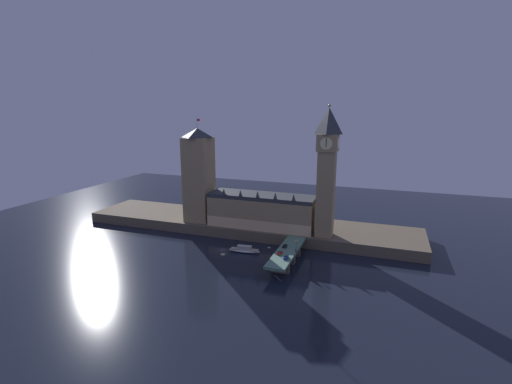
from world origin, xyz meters
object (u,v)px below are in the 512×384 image
object	(u,v)px
pedestrian_mid_walk	(295,250)
boat_upstream	(244,250)
street_lamp_near	(269,252)
street_lamp_mid	(296,244)
car_northbound_lead	(285,246)
victoria_tower	(199,175)
car_northbound_trail	(280,252)
car_southbound_lead	(286,257)
clock_tower	(327,169)

from	to	relation	value
pedestrian_mid_walk	boat_upstream	world-z (taller)	pedestrian_mid_walk
street_lamp_near	street_lamp_mid	world-z (taller)	street_lamp_near
pedestrian_mid_walk	boat_upstream	distance (m)	31.81
car_northbound_lead	street_lamp_near	distance (m)	19.76
victoria_tower	car_northbound_trail	world-z (taller)	victoria_tower
pedestrian_mid_walk	street_lamp_mid	xyz separation A→B (m)	(0.40, -0.17, 3.19)
car_northbound_lead	car_southbound_lead	distance (m)	15.25
clock_tower	boat_upstream	bearing A→B (deg)	-147.95
pedestrian_mid_walk	boat_upstream	size ratio (longest dim) A/B	0.10
pedestrian_mid_walk	street_lamp_mid	bearing A→B (deg)	-22.58
street_lamp_near	car_northbound_lead	bearing A→B (deg)	82.05
boat_upstream	clock_tower	bearing A→B (deg)	32.05
car_northbound_trail	boat_upstream	world-z (taller)	car_northbound_trail
victoria_tower	clock_tower	bearing A→B (deg)	-2.34
street_lamp_near	boat_upstream	world-z (taller)	street_lamp_near
victoria_tower	car_northbound_trail	bearing A→B (deg)	-30.95
car_southbound_lead	victoria_tower	bearing A→B (deg)	147.83
car_northbound_lead	car_southbound_lead	size ratio (longest dim) A/B	0.93
clock_tower	car_northbound_lead	distance (m)	49.59
car_northbound_lead	street_lamp_near	size ratio (longest dim) A/B	0.58
boat_upstream	victoria_tower	bearing A→B (deg)	146.26
car_northbound_lead	street_lamp_mid	world-z (taller)	street_lamp_mid
clock_tower	street_lamp_near	size ratio (longest dim) A/B	10.74
street_lamp_mid	boat_upstream	xyz separation A→B (m)	(-31.00, 6.10, -9.51)
pedestrian_mid_walk	victoria_tower	bearing A→B (deg)	154.82
car_northbound_trail	car_southbound_lead	size ratio (longest dim) A/B	1.03
car_southbound_lead	car_northbound_lead	bearing A→B (deg)	107.42
clock_tower	victoria_tower	size ratio (longest dim) A/B	1.13
victoria_tower	car_northbound_lead	size ratio (longest dim) A/B	16.50
victoria_tower	street_lamp_mid	bearing A→B (deg)	-25.16
street_lamp_near	boat_upstream	bearing A→B (deg)	135.34
car_northbound_trail	boat_upstream	bearing A→B (deg)	154.50
pedestrian_mid_walk	car_southbound_lead	bearing A→B (deg)	-102.59
car_northbound_trail	street_lamp_mid	xyz separation A→B (m)	(7.25, 5.23, 3.44)
victoria_tower	pedestrian_mid_walk	size ratio (longest dim) A/B	38.03
car_southbound_lead	boat_upstream	world-z (taller)	car_southbound_lead
victoria_tower	boat_upstream	bearing A→B (deg)	-33.74
car_northbound_trail	street_lamp_mid	bearing A→B (deg)	35.80
street_lamp_near	boat_upstream	xyz separation A→B (m)	(-21.07, 20.82, -9.75)
victoria_tower	car_southbound_lead	size ratio (longest dim) A/B	15.35
car_southbound_lead	street_lamp_mid	xyz separation A→B (m)	(2.68, 10.05, 3.36)
street_lamp_near	boat_upstream	size ratio (longest dim) A/B	0.38
car_northbound_trail	pedestrian_mid_walk	size ratio (longest dim) A/B	2.55
car_southbound_lead	street_lamp_mid	world-z (taller)	street_lamp_mid
pedestrian_mid_walk	street_lamp_near	xyz separation A→B (m)	(-9.53, -14.89, 3.43)
clock_tower	street_lamp_near	xyz separation A→B (m)	(-19.05, -45.94, -34.72)
boat_upstream	street_lamp_mid	bearing A→B (deg)	-11.14
clock_tower	street_lamp_mid	size ratio (longest dim) A/B	11.38
street_lamp_mid	boat_upstream	world-z (taller)	street_lamp_mid
boat_upstream	car_northbound_trail	bearing A→B (deg)	-25.50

